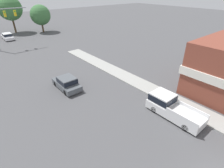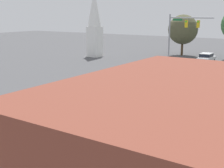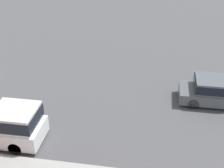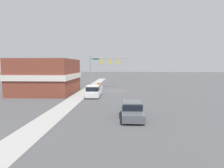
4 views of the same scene
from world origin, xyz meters
name	(u,v)px [view 4 (image 4 of 4)]	position (x,y,z in m)	size (l,w,h in m)	color
ground_plane	(116,91)	(0.00, 0.00, 0.00)	(200.00, 200.00, 0.00)	#4C4C4F
sidewalk_curb	(87,90)	(5.70, 0.00, 0.07)	(2.40, 60.00, 0.14)	#9E9E99
near_signal_assembly	(103,64)	(2.89, -4.48, 5.29)	(8.42, 0.49, 7.12)	gray
car_lead	(132,110)	(-1.94, 17.67, 0.81)	(1.93, 4.32, 1.56)	black
pickup_truck_parked	(94,91)	(3.32, 6.76, 0.94)	(1.96, 5.41, 1.92)	black
construction_barrel	(99,85)	(3.90, -4.31, 0.57)	(0.63, 0.63, 1.12)	orange
corner_brick_building	(47,76)	(12.23, 3.53, 3.03)	(9.96, 10.18, 6.05)	brown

